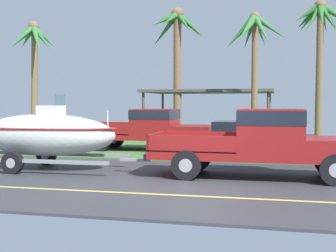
{
  "coord_description": "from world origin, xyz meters",
  "views": [
    {
      "loc": [
        1.98,
        -11.68,
        2.04
      ],
      "look_at": [
        -1.13,
        1.24,
        1.39
      ],
      "focal_mm": 49.08,
      "sensor_mm": 36.0,
      "label": 1
    }
  ],
  "objects_px": {
    "palm_tree_mid": "(177,43)",
    "palm_tree_far_left": "(33,51)",
    "boat_on_trailer": "(44,134)",
    "carport_awning": "(210,93)",
    "palm_tree_near_right": "(253,44)",
    "palm_tree_near_left": "(320,31)",
    "parked_sedan_far": "(252,141)",
    "parked_pickup_background": "(154,128)",
    "pickup_truck_towing": "(270,140)"
  },
  "relations": [
    {
      "from": "carport_awning",
      "to": "palm_tree_mid",
      "type": "bearing_deg",
      "value": -124.72
    },
    {
      "from": "boat_on_trailer",
      "to": "carport_awning",
      "type": "xyz_separation_m",
      "value": [
        3.3,
        12.52,
        1.55
      ]
    },
    {
      "from": "carport_awning",
      "to": "boat_on_trailer",
      "type": "bearing_deg",
      "value": -104.77
    },
    {
      "from": "parked_pickup_background",
      "to": "palm_tree_mid",
      "type": "height_order",
      "value": "palm_tree_mid"
    },
    {
      "from": "carport_awning",
      "to": "palm_tree_near_right",
      "type": "height_order",
      "value": "palm_tree_near_right"
    },
    {
      "from": "parked_pickup_background",
      "to": "palm_tree_far_left",
      "type": "relative_size",
      "value": 0.9
    },
    {
      "from": "palm_tree_far_left",
      "to": "parked_sedan_far",
      "type": "bearing_deg",
      "value": -25.29
    },
    {
      "from": "boat_on_trailer",
      "to": "palm_tree_mid",
      "type": "distance_m",
      "value": 11.41
    },
    {
      "from": "palm_tree_near_left",
      "to": "palm_tree_far_left",
      "type": "relative_size",
      "value": 1.11
    },
    {
      "from": "palm_tree_near_right",
      "to": "palm_tree_mid",
      "type": "height_order",
      "value": "palm_tree_mid"
    },
    {
      "from": "boat_on_trailer",
      "to": "palm_tree_near_left",
      "type": "relative_size",
      "value": 0.82
    },
    {
      "from": "palm_tree_far_left",
      "to": "palm_tree_near_right",
      "type": "bearing_deg",
      "value": -8.62
    },
    {
      "from": "carport_awning",
      "to": "palm_tree_near_left",
      "type": "relative_size",
      "value": 0.96
    },
    {
      "from": "pickup_truck_towing",
      "to": "carport_awning",
      "type": "distance_m",
      "value": 13.1
    },
    {
      "from": "pickup_truck_towing",
      "to": "palm_tree_mid",
      "type": "bearing_deg",
      "value": 115.0
    },
    {
      "from": "boat_on_trailer",
      "to": "carport_awning",
      "type": "distance_m",
      "value": 13.04
    },
    {
      "from": "parked_pickup_background",
      "to": "palm_tree_near_left",
      "type": "relative_size",
      "value": 0.81
    },
    {
      "from": "palm_tree_mid",
      "to": "palm_tree_far_left",
      "type": "xyz_separation_m",
      "value": [
        -7.96,
        -0.47,
        -0.22
      ]
    },
    {
      "from": "parked_pickup_background",
      "to": "palm_tree_near_left",
      "type": "xyz_separation_m",
      "value": [
        7.11,
        5.64,
        4.67
      ]
    },
    {
      "from": "pickup_truck_towing",
      "to": "palm_tree_mid",
      "type": "xyz_separation_m",
      "value": [
        -4.9,
        10.5,
        4.09
      ]
    },
    {
      "from": "palm_tree_near_right",
      "to": "pickup_truck_towing",
      "type": "bearing_deg",
      "value": -83.7
    },
    {
      "from": "pickup_truck_towing",
      "to": "palm_tree_near_left",
      "type": "bearing_deg",
      "value": 79.15
    },
    {
      "from": "parked_pickup_background",
      "to": "palm_tree_far_left",
      "type": "height_order",
      "value": "palm_tree_far_left"
    },
    {
      "from": "pickup_truck_towing",
      "to": "palm_tree_near_right",
      "type": "relative_size",
      "value": 0.97
    },
    {
      "from": "pickup_truck_towing",
      "to": "palm_tree_near_right",
      "type": "height_order",
      "value": "palm_tree_near_right"
    },
    {
      "from": "pickup_truck_towing",
      "to": "palm_tree_far_left",
      "type": "xyz_separation_m",
      "value": [
        -12.86,
        10.03,
        3.87
      ]
    },
    {
      "from": "palm_tree_mid",
      "to": "palm_tree_far_left",
      "type": "relative_size",
      "value": 1.07
    },
    {
      "from": "palm_tree_near_left",
      "to": "palm_tree_mid",
      "type": "bearing_deg",
      "value": -171.24
    },
    {
      "from": "parked_pickup_background",
      "to": "carport_awning",
      "type": "distance_m",
      "value": 6.91
    },
    {
      "from": "boat_on_trailer",
      "to": "parked_sedan_far",
      "type": "xyz_separation_m",
      "value": [
        6.1,
        4.29,
        -0.41
      ]
    },
    {
      "from": "boat_on_trailer",
      "to": "palm_tree_mid",
      "type": "xyz_separation_m",
      "value": [
        1.9,
        10.5,
        4.05
      ]
    },
    {
      "from": "boat_on_trailer",
      "to": "palm_tree_near_left",
      "type": "height_order",
      "value": "palm_tree_near_left"
    },
    {
      "from": "boat_on_trailer",
      "to": "palm_tree_mid",
      "type": "bearing_deg",
      "value": 79.74
    },
    {
      "from": "palm_tree_far_left",
      "to": "carport_awning",
      "type": "bearing_deg",
      "value": 14.89
    },
    {
      "from": "palm_tree_near_left",
      "to": "palm_tree_far_left",
      "type": "bearing_deg",
      "value": -174.09
    },
    {
      "from": "palm_tree_near_right",
      "to": "parked_sedan_far",
      "type": "bearing_deg",
      "value": -86.96
    },
    {
      "from": "parked_pickup_background",
      "to": "parked_sedan_far",
      "type": "height_order",
      "value": "parked_pickup_background"
    },
    {
      "from": "pickup_truck_towing",
      "to": "boat_on_trailer",
      "type": "xyz_separation_m",
      "value": [
        -6.8,
        -0.0,
        0.04
      ]
    },
    {
      "from": "palm_tree_near_right",
      "to": "parked_pickup_background",
      "type": "bearing_deg",
      "value": -150.31
    },
    {
      "from": "boat_on_trailer",
      "to": "parked_sedan_far",
      "type": "bearing_deg",
      "value": 35.13
    },
    {
      "from": "boat_on_trailer",
      "to": "carport_awning",
      "type": "relative_size",
      "value": 0.86
    },
    {
      "from": "pickup_truck_towing",
      "to": "parked_pickup_background",
      "type": "height_order",
      "value": "pickup_truck_towing"
    },
    {
      "from": "palm_tree_near_left",
      "to": "palm_tree_mid",
      "type": "relative_size",
      "value": 1.04
    },
    {
      "from": "palm_tree_far_left",
      "to": "parked_pickup_background",
      "type": "bearing_deg",
      "value": -27.11
    },
    {
      "from": "pickup_truck_towing",
      "to": "parked_sedan_far",
      "type": "xyz_separation_m",
      "value": [
        -0.7,
        4.29,
        -0.38
      ]
    },
    {
      "from": "pickup_truck_towing",
      "to": "parked_pickup_background",
      "type": "xyz_separation_m",
      "value": [
        -4.89,
        5.95,
        -0.03
      ]
    },
    {
      "from": "pickup_truck_towing",
      "to": "palm_tree_far_left",
      "type": "distance_m",
      "value": 16.76
    },
    {
      "from": "pickup_truck_towing",
      "to": "palm_tree_mid",
      "type": "relative_size",
      "value": 0.86
    },
    {
      "from": "palm_tree_near_right",
      "to": "palm_tree_near_left",
      "type": "bearing_deg",
      "value": 47.14
    },
    {
      "from": "parked_pickup_background",
      "to": "parked_sedan_far",
      "type": "xyz_separation_m",
      "value": [
        4.19,
        -1.66,
        -0.34
      ]
    }
  ]
}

